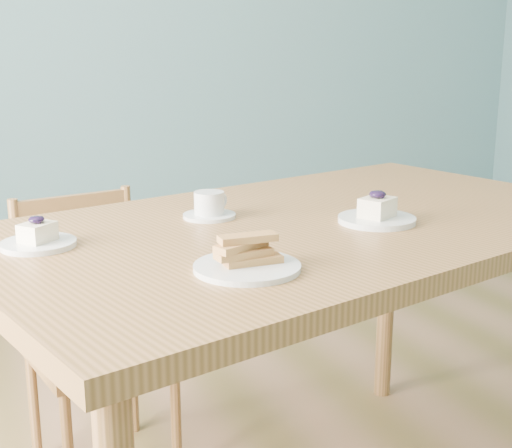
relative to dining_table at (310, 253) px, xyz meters
name	(u,v)px	position (x,y,z in m)	size (l,w,h in m)	color
dining_table	(310,253)	(0.00, 0.00, 0.00)	(1.73, 1.24, 0.84)	#986539
dining_chair	(94,334)	(-0.43, 0.51, -0.33)	(0.43, 0.41, 0.82)	#986539
cheesecake_plate_near	(377,214)	(0.13, -0.09, 0.10)	(0.18, 0.18, 0.08)	silver
cheesecake_plate_far	(38,239)	(-0.62, 0.02, 0.10)	(0.15, 0.15, 0.06)	silver
coffee_cup	(210,207)	(-0.21, 0.12, 0.11)	(0.13, 0.13, 0.06)	silver
biscotti_plate	(247,260)	(-0.29, -0.29, 0.10)	(0.20, 0.20, 0.07)	silver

